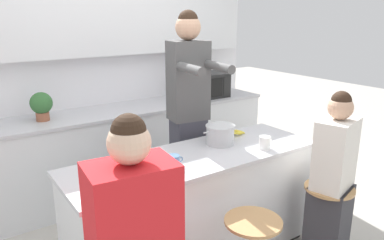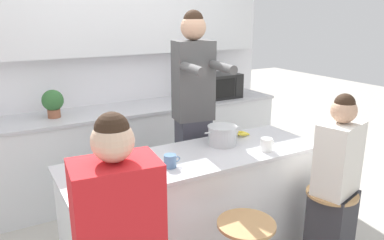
% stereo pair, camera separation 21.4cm
% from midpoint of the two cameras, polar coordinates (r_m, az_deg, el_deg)
% --- Properties ---
extents(wall_back, '(3.80, 0.22, 2.70)m').
position_cam_midpoint_polar(wall_back, '(4.14, -15.20, 10.80)').
color(wall_back, white).
rests_on(wall_back, ground_plane).
extents(back_counter, '(3.53, 0.62, 0.92)m').
position_cam_midpoint_polar(back_counter, '(4.10, -12.69, -4.67)').
color(back_counter, silver).
rests_on(back_counter, ground_plane).
extents(kitchen_island, '(1.95, 0.64, 0.88)m').
position_cam_midpoint_polar(kitchen_island, '(2.92, -1.42, -13.37)').
color(kitchen_island, black).
rests_on(kitchen_island, ground_plane).
extents(bar_stool_rightmost, '(0.38, 0.38, 0.64)m').
position_cam_midpoint_polar(bar_stool_rightmost, '(3.07, 17.78, -14.81)').
color(bar_stool_rightmost, tan).
rests_on(bar_stool_rightmost, ground_plane).
extents(person_cooking, '(0.40, 0.63, 1.90)m').
position_cam_midpoint_polar(person_cooking, '(3.24, -2.40, -0.07)').
color(person_cooking, '#383842').
rests_on(person_cooking, ground_plane).
extents(person_seated_near, '(0.39, 0.34, 1.36)m').
position_cam_midpoint_polar(person_seated_near, '(2.96, 18.54, -9.98)').
color(person_seated_near, '#333338').
rests_on(person_seated_near, ground_plane).
extents(cooking_pot, '(0.32, 0.23, 0.15)m').
position_cam_midpoint_polar(cooking_pot, '(2.93, 2.24, -2.26)').
color(cooking_pot, '#B7BABC').
rests_on(cooking_pot, kitchen_island).
extents(fruit_bowl, '(0.22, 0.22, 0.07)m').
position_cam_midpoint_polar(fruit_bowl, '(2.40, -13.16, -8.03)').
color(fruit_bowl, silver).
rests_on(fruit_bowl, kitchen_island).
extents(coffee_cup_near, '(0.12, 0.09, 0.10)m').
position_cam_midpoint_polar(coffee_cup_near, '(2.87, 8.94, -3.46)').
color(coffee_cup_near, white).
rests_on(coffee_cup_near, kitchen_island).
extents(coffee_cup_far, '(0.12, 0.08, 0.09)m').
position_cam_midpoint_polar(coffee_cup_far, '(2.50, -5.27, -6.38)').
color(coffee_cup_far, '#4C7099').
rests_on(coffee_cup_far, kitchen_island).
extents(banana_bunch, '(0.14, 0.10, 0.05)m').
position_cam_midpoint_polar(banana_bunch, '(3.17, 5.08, -1.95)').
color(banana_bunch, yellow).
rests_on(banana_bunch, kitchen_island).
extents(juice_carton, '(0.07, 0.07, 0.19)m').
position_cam_midpoint_polar(juice_carton, '(2.59, -12.96, -4.94)').
color(juice_carton, '#38844C').
rests_on(juice_carton, kitchen_island).
extents(microwave, '(0.48, 0.35, 0.28)m').
position_cam_midpoint_polar(microwave, '(4.43, 0.78, 5.29)').
color(microwave, black).
rests_on(microwave, back_counter).
extents(potted_plant, '(0.20, 0.20, 0.27)m').
position_cam_midpoint_polar(potted_plant, '(3.74, -23.51, 2.14)').
color(potted_plant, '#93563D').
rests_on(potted_plant, back_counter).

